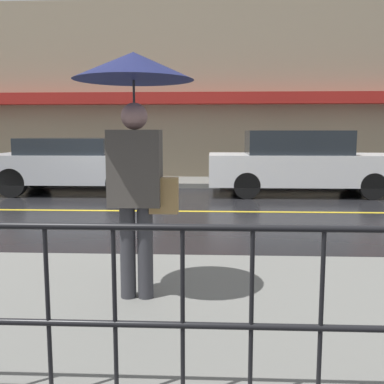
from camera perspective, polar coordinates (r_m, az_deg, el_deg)
ground_plane at (r=9.12m, az=-10.66°, el=-2.35°), size 80.00×80.00×0.00m
sidewalk_far at (r=13.65m, az=-6.18°, el=1.29°), size 28.00×2.00×0.14m
lane_marking at (r=9.12m, az=-10.66°, el=-2.33°), size 25.20×0.12×0.01m
building_storefront at (r=14.74m, az=-5.66°, el=12.41°), size 28.00×0.85×5.63m
pedestrian at (r=3.76m, az=-7.26°, el=10.34°), size 0.98×0.98×2.06m
car_silver at (r=11.87m, az=-14.70°, el=3.44°), size 4.26×1.86×1.41m
car_white at (r=11.54m, az=13.71°, el=3.63°), size 4.69×1.80×1.60m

